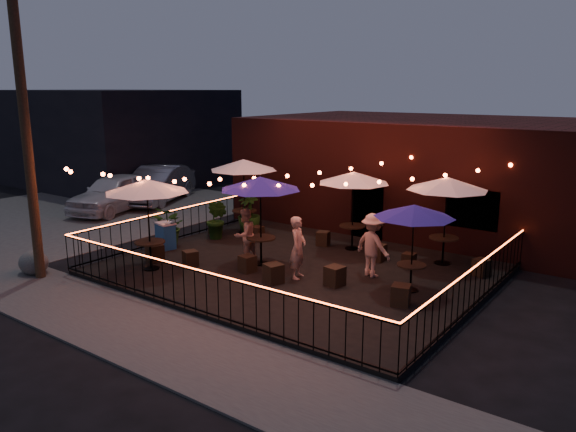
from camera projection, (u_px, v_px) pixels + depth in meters
name	position (u px, v px, depth m)	size (l,w,h in m)	color
ground	(252.00, 293.00, 14.34)	(110.00, 110.00, 0.00)	black
patio	(298.00, 270.00, 15.89)	(10.00, 8.00, 0.15)	black
sidewalk	(153.00, 336.00, 11.78)	(18.00, 2.50, 0.05)	#474441
parking_lot	(100.00, 208.00, 24.41)	(11.00, 12.00, 0.02)	#474441
brick_building	(442.00, 173.00, 21.16)	(14.00, 8.00, 4.00)	#35120E
background_building	(108.00, 136.00, 31.25)	(12.00, 9.00, 5.00)	black
utility_pole	(26.00, 132.00, 14.53)	(0.26, 0.26, 8.00)	#352815
fence_front	(195.00, 291.00, 12.62)	(10.00, 0.04, 1.04)	black
fence_left	(175.00, 225.00, 18.65)	(0.04, 8.00, 1.04)	black
fence_right	(475.00, 287.00, 12.87)	(0.04, 8.00, 1.04)	black
festoon_lights	(262.00, 183.00, 15.70)	(10.02, 8.72, 1.32)	#F84F23
cafe_table_0	(147.00, 187.00, 15.26)	(2.76, 2.76, 2.55)	black
cafe_table_1	(243.00, 166.00, 19.21)	(3.10, 3.10, 2.59)	black
cafe_table_2	(260.00, 184.00, 15.70)	(2.94, 2.94, 2.55)	black
cafe_table_3	(354.00, 179.00, 17.23)	(2.58, 2.58, 2.46)	black
cafe_table_4	(414.00, 212.00, 13.64)	(2.65, 2.65, 2.21)	black
cafe_table_5	(447.00, 185.00, 15.73)	(2.68, 2.68, 2.53)	black
bistro_chair_0	(155.00, 253.00, 16.43)	(0.42, 0.42, 0.50)	black
bistro_chair_1	(190.00, 258.00, 16.00)	(0.38, 0.38, 0.44)	black
bistro_chair_2	(215.00, 227.00, 19.57)	(0.36, 0.36, 0.43)	black
bistro_chair_3	(257.00, 233.00, 18.90)	(0.35, 0.35, 0.42)	black
bistro_chair_4	(247.00, 264.00, 15.48)	(0.39, 0.39, 0.46)	black
bistro_chair_5	(274.00, 273.00, 14.61)	(0.43, 0.43, 0.51)	black
bistro_chair_6	(323.00, 238.00, 18.09)	(0.38, 0.38, 0.45)	black
bistro_chair_7	(378.00, 252.00, 16.48)	(0.41, 0.41, 0.49)	black
bistro_chair_8	(335.00, 276.00, 14.42)	(0.43, 0.43, 0.51)	black
bistro_chair_9	(401.00, 295.00, 13.09)	(0.42, 0.42, 0.49)	black
bistro_chair_10	(409.00, 260.00, 15.91)	(0.34, 0.34, 0.40)	black
bistro_chair_11	(482.00, 267.00, 15.16)	(0.39, 0.39, 0.46)	black
patron_a	(298.00, 248.00, 14.85)	(0.61, 0.40, 1.68)	#D2A88D
patron_b	(245.00, 235.00, 16.28)	(0.77, 0.60, 1.58)	beige
patron_c	(373.00, 245.00, 15.00)	(1.12, 0.64, 1.73)	tan
potted_shrub_a	(169.00, 226.00, 17.91)	(1.18, 1.03, 1.32)	#0C390C
potted_shrub_b	(217.00, 219.00, 18.75)	(0.74, 0.60, 1.35)	#10370D
potted_shrub_c	(249.00, 212.00, 19.63)	(0.81, 0.81, 1.45)	#154110
cooler	(166.00, 235.00, 17.69)	(0.72, 0.59, 0.84)	#1A53A0
boulder	(34.00, 263.00, 15.67)	(0.89, 0.76, 0.70)	#464641
car_white	(114.00, 193.00, 23.68)	(1.86, 4.63, 1.58)	silver
car_silver	(158.00, 184.00, 25.56)	(1.75, 5.01, 1.65)	#9A9AA2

